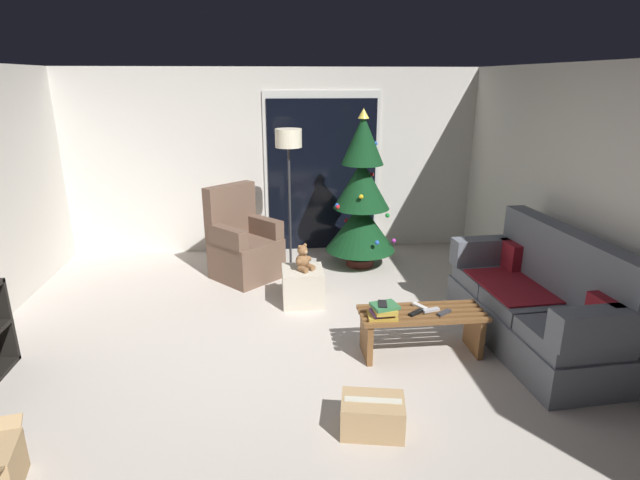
# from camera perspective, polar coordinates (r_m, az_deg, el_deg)

# --- Properties ---
(ground_plane) EXTENTS (7.00, 7.00, 0.00)m
(ground_plane) POSITION_cam_1_polar(r_m,az_deg,el_deg) (4.59, -4.20, -13.02)
(ground_plane) COLOR #BCB2A8
(wall_back) EXTENTS (5.72, 0.12, 2.50)m
(wall_back) POSITION_cam_1_polar(r_m,az_deg,el_deg) (7.09, -5.21, 8.82)
(wall_back) COLOR silver
(wall_back) RESTS_ON ground
(wall_right) EXTENTS (0.12, 6.00, 2.50)m
(wall_right) POSITION_cam_1_polar(r_m,az_deg,el_deg) (5.04, 30.05, 2.77)
(wall_right) COLOR silver
(wall_right) RESTS_ON ground
(patio_door_frame) EXTENTS (1.60, 0.02, 2.20)m
(patio_door_frame) POSITION_cam_1_polar(r_m,az_deg,el_deg) (7.08, 0.23, 7.65)
(patio_door_frame) COLOR silver
(patio_door_frame) RESTS_ON ground
(patio_door_glass) EXTENTS (1.50, 0.02, 2.10)m
(patio_door_glass) POSITION_cam_1_polar(r_m,az_deg,el_deg) (7.07, 0.24, 7.22)
(patio_door_glass) COLOR black
(patio_door_glass) RESTS_ON ground
(couch) EXTENTS (0.90, 1.98, 1.08)m
(couch) POSITION_cam_1_polar(r_m,az_deg,el_deg) (5.01, 23.43, -6.67)
(couch) COLOR slate
(couch) RESTS_ON ground
(coffee_table) EXTENTS (1.10, 0.40, 0.41)m
(coffee_table) POSITION_cam_1_polar(r_m,az_deg,el_deg) (4.59, 11.40, -9.48)
(coffee_table) COLOR brown
(coffee_table) RESTS_ON ground
(remote_graphite) EXTENTS (0.15, 0.12, 0.02)m
(remote_graphite) POSITION_cam_1_polar(r_m,az_deg,el_deg) (4.52, 13.86, -7.99)
(remote_graphite) COLOR #333338
(remote_graphite) RESTS_ON coffee_table
(remote_white) EXTENTS (0.12, 0.16, 0.02)m
(remote_white) POSITION_cam_1_polar(r_m,az_deg,el_deg) (4.60, 11.25, -7.37)
(remote_white) COLOR silver
(remote_white) RESTS_ON coffee_table
(remote_silver) EXTENTS (0.16, 0.09, 0.02)m
(remote_silver) POSITION_cam_1_polar(r_m,az_deg,el_deg) (4.55, 12.46, -7.75)
(remote_silver) COLOR #ADADB2
(remote_silver) RESTS_ON coffee_table
(remote_black) EXTENTS (0.15, 0.12, 0.02)m
(remote_black) POSITION_cam_1_polar(r_m,az_deg,el_deg) (4.47, 10.79, -8.09)
(remote_black) COLOR black
(remote_black) RESTS_ON coffee_table
(book_stack) EXTENTS (0.27, 0.22, 0.12)m
(book_stack) POSITION_cam_1_polar(r_m,az_deg,el_deg) (4.35, 7.22, -7.97)
(book_stack) COLOR #B79333
(book_stack) RESTS_ON coffee_table
(cell_phone) EXTENTS (0.09, 0.15, 0.01)m
(cell_phone) POSITION_cam_1_polar(r_m,az_deg,el_deg) (4.31, 7.11, -7.18)
(cell_phone) COLOR black
(cell_phone) RESTS_ON book_stack
(christmas_tree) EXTENTS (0.90, 0.90, 2.01)m
(christmas_tree) POSITION_cam_1_polar(r_m,az_deg,el_deg) (6.43, 4.71, 4.61)
(christmas_tree) COLOR #4C1E19
(christmas_tree) RESTS_ON ground
(armchair) EXTENTS (0.97, 0.97, 1.13)m
(armchair) POSITION_cam_1_polar(r_m,az_deg,el_deg) (6.22, -8.70, -0.65)
(armchair) COLOR brown
(armchair) RESTS_ON ground
(floor_lamp) EXTENTS (0.32, 0.32, 1.78)m
(floor_lamp) POSITION_cam_1_polar(r_m,az_deg,el_deg) (6.14, -3.56, 9.88)
(floor_lamp) COLOR #2D2D30
(floor_lamp) RESTS_ON ground
(ottoman) EXTENTS (0.44, 0.44, 0.39)m
(ottoman) POSITION_cam_1_polar(r_m,az_deg,el_deg) (5.51, -1.95, -5.23)
(ottoman) COLOR beige
(ottoman) RESTS_ON ground
(teddy_bear_chestnut) EXTENTS (0.21, 0.22, 0.29)m
(teddy_bear_chestnut) POSITION_cam_1_polar(r_m,az_deg,el_deg) (5.38, -1.91, -2.17)
(teddy_bear_chestnut) COLOR brown
(teddy_bear_chestnut) RESTS_ON ottoman
(cardboard_box_taped_mid_floor) EXTENTS (0.48, 0.38, 0.25)m
(cardboard_box_taped_mid_floor) POSITION_cam_1_polar(r_m,az_deg,el_deg) (3.71, 5.97, -19.14)
(cardboard_box_taped_mid_floor) COLOR tan
(cardboard_box_taped_mid_floor) RESTS_ON ground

